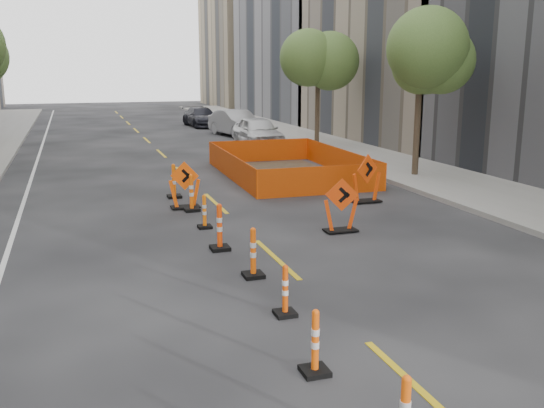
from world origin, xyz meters
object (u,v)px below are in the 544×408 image
object	(u,v)px
channelizer_3	(285,290)
chevron_sign_center	(341,205)
chevron_sign_left	(185,185)
channelizer_8	(174,181)
parked_car_mid	(236,123)
chevron_sign_right	(367,178)
channelizer_6	(204,211)
parked_car_far	(201,117)
channelizer_7	(191,193)
channelizer_5	(220,227)
channelizer_4	(253,252)
channelizer_2	(315,342)
parked_car_near	(258,132)

from	to	relation	value
channelizer_3	chevron_sign_center	world-z (taller)	chevron_sign_center
chevron_sign_left	chevron_sign_center	distance (m)	5.22
channelizer_8	chevron_sign_center	bearing A→B (deg)	-58.56
chevron_sign_center	parked_car_mid	size ratio (longest dim) A/B	0.29
chevron_sign_left	chevron_sign_right	distance (m)	5.71
channelizer_6	parked_car_mid	bearing A→B (deg)	72.87
chevron_sign_right	parked_car_far	world-z (taller)	chevron_sign_right
channelizer_7	chevron_sign_right	distance (m)	5.53
channelizer_5	chevron_sign_left	distance (m)	4.57
channelizer_3	channelizer_4	world-z (taller)	channelizer_4
channelizer_8	chevron_sign_left	distance (m)	1.65
channelizer_7	chevron_sign_left	size ratio (longest dim) A/B	0.78
channelizer_4	channelizer_6	bearing A→B (deg)	91.81
channelizer_5	parked_car_mid	world-z (taller)	parked_car_mid
chevron_sign_left	chevron_sign_center	xyz separation A→B (m)	(3.37, -3.99, -0.01)
channelizer_3	channelizer_5	bearing A→B (deg)	92.35
channelizer_7	parked_car_far	size ratio (longest dim) A/B	0.24
chevron_sign_right	channelizer_8	bearing A→B (deg)	132.15
channelizer_2	channelizer_4	size ratio (longest dim) A/B	0.92
channelizer_4	parked_car_far	world-z (taller)	parked_car_far
channelizer_2	chevron_sign_right	distance (m)	11.34
channelizer_8	channelizer_4	bearing A→B (deg)	-88.13
channelizer_8	parked_car_near	bearing A→B (deg)	61.19
chevron_sign_center	parked_car_near	distance (m)	17.73
chevron_sign_center	parked_car_near	world-z (taller)	parked_car_near
channelizer_3	channelizer_8	size ratio (longest dim) A/B	0.81
channelizer_3	chevron_sign_center	distance (m)	5.70
channelizer_6	channelizer_8	bearing A→B (deg)	91.93
channelizer_5	chevron_sign_center	size ratio (longest dim) A/B	0.79
channelizer_6	parked_car_mid	size ratio (longest dim) A/B	0.19
chevron_sign_center	parked_car_far	size ratio (longest dim) A/B	0.30
parked_car_near	chevron_sign_right	bearing A→B (deg)	-93.01
channelizer_5	channelizer_4	bearing A→B (deg)	-84.24
parked_car_near	parked_car_far	bearing A→B (deg)	92.74
channelizer_4	channelizer_8	world-z (taller)	channelizer_8
chevron_sign_left	channelizer_2	bearing A→B (deg)	-67.53
parked_car_far	chevron_sign_center	bearing A→B (deg)	-99.51
channelizer_7	parked_car_near	distance (m)	15.27
channelizer_2	parked_car_far	world-z (taller)	parked_car_far
channelizer_6	channelizer_2	bearing A→B (deg)	-91.36
channelizer_6	chevron_sign_center	size ratio (longest dim) A/B	0.64
channelizer_5	parked_car_far	bearing A→B (deg)	79.01
channelizer_5	channelizer_6	xyz separation A→B (m)	(0.08, 2.07, -0.10)
channelizer_2	chevron_sign_right	size ratio (longest dim) A/B	0.62
channelizer_7	parked_car_mid	world-z (taller)	parked_car_mid
channelizer_3	channelizer_5	world-z (taller)	channelizer_5
channelizer_4	channelizer_5	size ratio (longest dim) A/B	0.94
channelizer_7	parked_car_near	xyz separation A→B (m)	(6.32, 13.90, 0.25)
channelizer_5	parked_car_mid	distance (m)	24.42
channelizer_5	chevron_sign_left	world-z (taller)	chevron_sign_left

